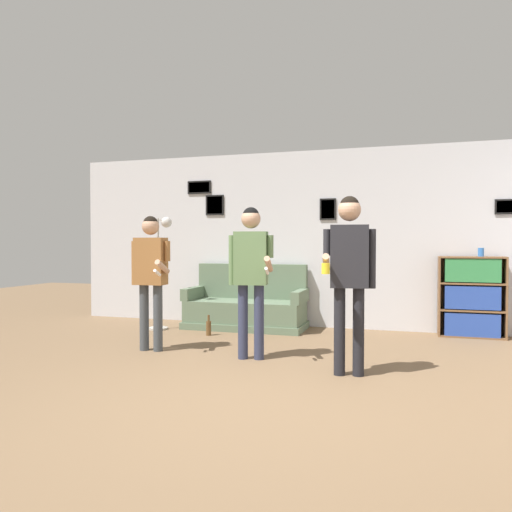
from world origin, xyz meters
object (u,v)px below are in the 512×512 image
(floor_lamp, at_px, (158,252))
(person_watcher_holding_cup, at_px, (349,265))
(drinking_cup, at_px, (481,252))
(person_player_foreground_left, at_px, (151,269))
(person_player_foreground_center, at_px, (251,266))
(bottle_on_floor, at_px, (209,327))
(couch, at_px, (247,308))
(bookshelf, at_px, (471,297))

(floor_lamp, xyz_separation_m, person_watcher_holding_cup, (3.02, -1.79, -0.08))
(drinking_cup, bearing_deg, person_player_foreground_left, -151.85)
(person_player_foreground_center, height_order, person_watcher_holding_cup, person_watcher_holding_cup)
(bottle_on_floor, distance_m, drinking_cup, 3.86)
(person_player_foreground_left, height_order, person_watcher_holding_cup, person_watcher_holding_cup)
(couch, relative_size, drinking_cup, 15.44)
(bookshelf, height_order, person_player_foreground_left, person_player_foreground_left)
(couch, xyz_separation_m, floor_lamp, (-1.21, -0.53, 0.85))
(bookshelf, distance_m, bottle_on_floor, 3.63)
(floor_lamp, distance_m, person_watcher_holding_cup, 3.51)
(person_watcher_holding_cup, xyz_separation_m, drinking_cup, (1.48, 2.51, 0.09))
(bottle_on_floor, bearing_deg, person_player_foreground_left, -103.92)
(floor_lamp, relative_size, drinking_cup, 14.29)
(floor_lamp, distance_m, person_player_foreground_center, 2.37)
(bookshelf, bearing_deg, person_player_foreground_left, -151.14)
(couch, height_order, bookshelf, bookshelf)
(person_player_foreground_left, distance_m, person_watcher_holding_cup, 2.43)
(couch, bearing_deg, floor_lamp, -156.53)
(couch, relative_size, person_player_foreground_left, 1.13)
(couch, relative_size, person_player_foreground_center, 1.08)
(couch, height_order, person_player_foreground_left, person_player_foreground_left)
(person_watcher_holding_cup, xyz_separation_m, bottle_on_floor, (-2.11, 1.55, -0.96))
(floor_lamp, height_order, person_player_foreground_left, floor_lamp)
(person_watcher_holding_cup, bearing_deg, drinking_cup, 59.44)
(bookshelf, relative_size, drinking_cup, 9.43)
(bookshelf, height_order, drinking_cup, drinking_cup)
(person_player_foreground_center, bearing_deg, couch, 109.57)
(bottle_on_floor, relative_size, drinking_cup, 2.44)
(drinking_cup, bearing_deg, bottle_on_floor, -165.14)
(bookshelf, relative_size, floor_lamp, 0.66)
(person_player_foreground_left, xyz_separation_m, bottle_on_floor, (0.28, 1.12, -0.87))
(person_player_foreground_left, xyz_separation_m, person_player_foreground_center, (1.27, -0.06, 0.05))
(bookshelf, bearing_deg, person_watcher_holding_cup, -118.62)
(bookshelf, xyz_separation_m, floor_lamp, (-4.38, -0.71, 0.60))
(couch, bearing_deg, bookshelf, 3.42)
(couch, bearing_deg, person_player_foreground_left, -107.19)
(bookshelf, distance_m, person_player_foreground_left, 4.31)
(floor_lamp, relative_size, bottle_on_floor, 5.86)
(person_watcher_holding_cup, relative_size, bottle_on_floor, 6.08)
(bookshelf, xyz_separation_m, drinking_cup, (0.11, 0.00, 0.61))
(drinking_cup, bearing_deg, bookshelf, -179.84)
(bookshelf, xyz_separation_m, person_player_foreground_center, (-2.48, -2.13, 0.48))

